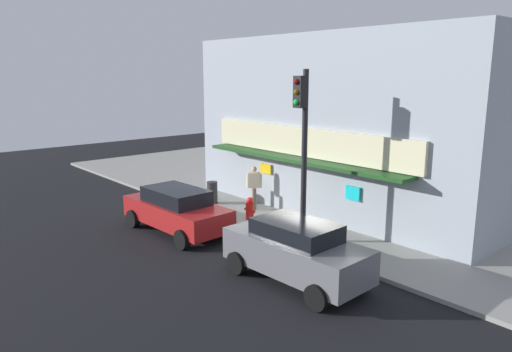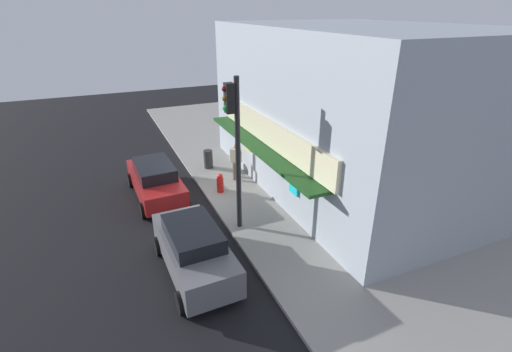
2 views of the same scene
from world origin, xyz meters
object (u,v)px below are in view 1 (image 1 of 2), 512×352
Objects in this scene: fire_hydrant at (250,209)px; parked_car_red at (177,210)px; traffic_light at (302,135)px; parked_car_grey at (296,251)px; trash_can at (212,192)px; pedestrian at (254,185)px.

parked_car_red reaches higher than fire_hydrant.
traffic_light is 3.86m from parked_car_grey.
parked_car_grey is at bearing -49.27° from traffic_light.
fire_hydrant is 0.94× the size of trash_can.
trash_can is at bearing 123.08° from parked_car_red.
pedestrian is at bearing 132.78° from fire_hydrant.
pedestrian reaches higher than fire_hydrant.
traffic_light is 5.23m from parked_car_red.
parked_car_grey reaches higher than parked_car_red.
fire_hydrant is (-2.91, 0.35, -3.06)m from traffic_light.
parked_car_grey reaches higher than fire_hydrant.
fire_hydrant is 0.21× the size of parked_car_grey.
pedestrian is at bearing 25.04° from trash_can.
fire_hydrant is 0.19× the size of parked_car_red.
trash_can is at bearing -154.96° from pedestrian.
parked_car_grey is (7.49, -2.74, 0.28)m from trash_can.
parked_car_grey is at bearing 1.81° from parked_car_red.
trash_can is (-5.71, 0.68, -3.02)m from traffic_light.
parked_car_red is at bearing -109.23° from fire_hydrant.
trash_can is at bearing 173.25° from traffic_light.
trash_can is 0.21× the size of parked_car_red.
pedestrian is at bearing 148.28° from parked_car_grey.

